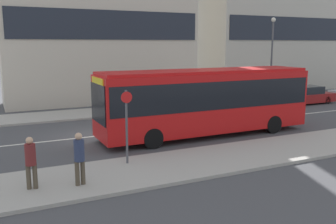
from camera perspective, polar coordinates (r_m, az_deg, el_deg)
ground_plane at (r=20.00m, az=-10.59°, el=-3.61°), size 120.00×120.00×0.00m
sidewalk_near at (r=14.27m, az=-3.94°, el=-8.91°), size 44.00×3.50×0.13m
sidewalk_far at (r=25.95m, az=-14.21°, el=-0.40°), size 44.00×3.50×0.13m
lane_centerline at (r=20.00m, az=-10.59°, el=-3.60°), size 41.80×0.16×0.01m
city_bus at (r=19.60m, az=5.79°, el=2.14°), size 11.47×2.65×3.46m
parked_car_0 at (r=28.74m, az=13.23°, el=1.80°), size 4.39×1.69×1.33m
parked_car_1 at (r=32.16m, az=20.32°, el=2.37°), size 4.62×1.84×1.41m
pedestrian_near_stop at (r=12.85m, az=-20.20°, el=-6.82°), size 0.35×0.34×1.73m
pedestrian_down_pavement at (r=12.73m, az=-13.36°, el=-6.45°), size 0.35×0.34×1.78m
bus_stop_sign at (r=14.54m, az=-6.32°, el=-1.43°), size 0.44×0.12×2.90m
street_lamp at (r=31.84m, az=15.56°, el=9.03°), size 0.36×0.36×6.71m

